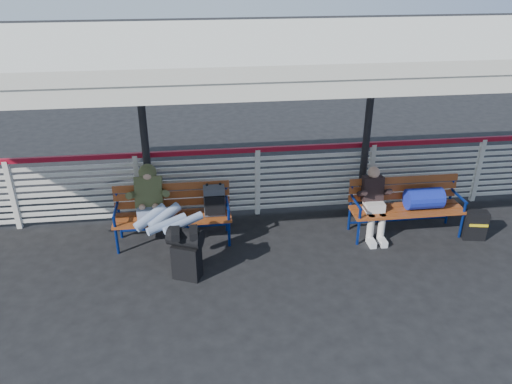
{
  "coord_description": "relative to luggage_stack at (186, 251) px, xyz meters",
  "views": [
    {
      "loc": [
        -1.0,
        -5.76,
        4.19
      ],
      "look_at": [
        -0.14,
        1.0,
        0.86
      ],
      "focal_mm": 35.0,
      "sensor_mm": 36.0,
      "label": 1
    }
  ],
  "objects": [
    {
      "name": "luggage_stack",
      "position": [
        0.0,
        0.0,
        0.0
      ],
      "size": [
        0.54,
        0.43,
        0.79
      ],
      "rotation": [
        0.0,
        0.0,
        -0.41
      ],
      "color": "black",
      "rests_on": "ground"
    },
    {
      "name": "bench_left",
      "position": [
        0.0,
        1.03,
        0.17
      ],
      "size": [
        1.8,
        0.56,
        0.93
      ],
      "color": "#9F411E",
      "rests_on": "ground"
    },
    {
      "name": "ground",
      "position": [
        1.22,
        -0.15,
        -0.43
      ],
      "size": [
        60.0,
        60.0,
        0.0
      ],
      "primitive_type": "plane",
      "color": "black",
      "rests_on": "ground"
    },
    {
      "name": "traveler_man",
      "position": [
        -0.35,
        0.69,
        0.26
      ],
      "size": [
        0.93,
        1.64,
        0.77
      ],
      "color": "#8E9FBF",
      "rests_on": "ground"
    },
    {
      "name": "companion_person",
      "position": [
        2.95,
        0.79,
        0.17
      ],
      "size": [
        0.32,
        0.66,
        1.15
      ],
      "color": "beige",
      "rests_on": "ground"
    },
    {
      "name": "canopy",
      "position": [
        1.22,
        0.72,
        2.61
      ],
      "size": [
        12.6,
        3.6,
        3.16
      ],
      "color": "silver",
      "rests_on": "ground"
    },
    {
      "name": "fence",
      "position": [
        1.22,
        1.75,
        0.23
      ],
      "size": [
        12.08,
        0.08,
        1.24
      ],
      "color": "silver",
      "rests_on": "ground"
    },
    {
      "name": "suitcase_side",
      "position": [
        4.55,
        0.49,
        -0.19
      ],
      "size": [
        0.37,
        0.27,
        0.48
      ],
      "rotation": [
        0.0,
        0.0,
        -0.18
      ],
      "color": "black",
      "rests_on": "ground"
    },
    {
      "name": "bench_right",
      "position": [
        3.62,
        0.8,
        0.16
      ],
      "size": [
        1.8,
        0.56,
        0.92
      ],
      "color": "#9F411E",
      "rests_on": "ground"
    }
  ]
}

